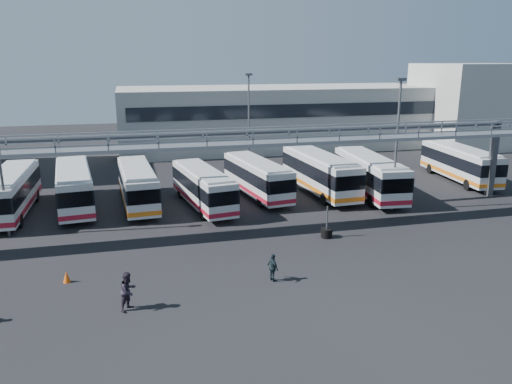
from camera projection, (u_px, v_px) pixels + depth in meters
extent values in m
plane|color=black|center=(270.00, 258.00, 29.96)|extent=(140.00, 140.00, 0.00)
cube|color=gray|center=(250.00, 144.00, 33.07)|extent=(50.00, 1.80, 0.22)
cube|color=gray|center=(253.00, 131.00, 32.03)|extent=(50.00, 0.10, 0.10)
cube|color=gray|center=(247.00, 128.00, 33.62)|extent=(50.00, 0.10, 0.10)
cube|color=#4C4F54|center=(237.00, 133.00, 36.76)|extent=(45.00, 0.50, 0.35)
cube|color=#9E9E99|center=(279.00, 117.00, 67.37)|extent=(42.00, 14.00, 8.00)
cube|color=#B2B2AD|center=(475.00, 105.00, 67.56)|extent=(14.00, 12.00, 11.00)
cylinder|color=#4C4F54|center=(0.00, 163.00, 32.35)|extent=(0.18, 0.18, 10.00)
cylinder|color=#4C4F54|center=(396.00, 148.00, 38.08)|extent=(0.18, 0.18, 10.00)
cube|color=#4C4F54|center=(401.00, 79.00, 36.77)|extent=(0.70, 0.35, 0.22)
cylinder|color=#4C4F54|center=(249.00, 126.00, 50.22)|extent=(0.18, 0.18, 10.00)
cube|color=#4C4F54|center=(249.00, 74.00, 48.91)|extent=(0.70, 0.35, 0.22)
cube|color=silver|center=(11.00, 192.00, 37.85)|extent=(2.52, 10.94, 2.73)
cube|color=black|center=(10.00, 187.00, 37.77)|extent=(2.58, 11.00, 1.09)
cube|color=maroon|center=(12.00, 204.00, 38.10)|extent=(2.57, 10.99, 0.35)
cube|color=silver|center=(8.00, 173.00, 37.48)|extent=(2.27, 9.85, 0.16)
cylinder|color=black|center=(20.00, 221.00, 35.17)|extent=(0.30, 0.99, 0.99)
cylinder|color=black|center=(7.00, 197.00, 41.20)|extent=(0.30, 0.99, 0.99)
cylinder|color=black|center=(36.00, 196.00, 41.73)|extent=(0.30, 0.99, 0.99)
cube|color=silver|center=(74.00, 186.00, 39.52)|extent=(3.69, 11.14, 2.73)
cube|color=black|center=(74.00, 182.00, 39.43)|extent=(3.76, 11.21, 1.09)
cube|color=maroon|center=(75.00, 198.00, 39.77)|extent=(3.75, 11.20, 0.35)
cube|color=silver|center=(72.00, 168.00, 39.14)|extent=(3.33, 10.03, 0.16)
cylinder|color=black|center=(61.00, 216.00, 36.31)|extent=(0.41, 1.02, 0.99)
cylinder|color=black|center=(93.00, 213.00, 37.08)|extent=(0.41, 1.02, 0.99)
cylinder|color=black|center=(61.00, 193.00, 42.63)|extent=(0.41, 1.02, 0.99)
cylinder|color=black|center=(88.00, 190.00, 43.40)|extent=(0.41, 1.02, 0.99)
cube|color=silver|center=(137.00, 184.00, 40.28)|extent=(3.09, 10.69, 2.64)
cube|color=black|center=(137.00, 181.00, 40.20)|extent=(3.15, 10.75, 1.06)
cube|color=orange|center=(138.00, 196.00, 40.53)|extent=(3.14, 10.74, 0.34)
cube|color=silver|center=(136.00, 168.00, 39.93)|extent=(2.78, 9.62, 0.15)
cylinder|color=black|center=(128.00, 212.00, 37.19)|extent=(0.35, 0.98, 0.96)
cylinder|color=black|center=(157.00, 210.00, 37.83)|extent=(0.35, 0.98, 0.96)
cylinder|color=black|center=(122.00, 191.00, 43.39)|extent=(0.35, 0.98, 0.96)
cylinder|color=black|center=(147.00, 189.00, 44.04)|extent=(0.35, 0.98, 0.96)
cube|color=silver|center=(203.00, 187.00, 39.85)|extent=(3.86, 10.41, 2.54)
cube|color=black|center=(203.00, 183.00, 39.77)|extent=(3.92, 10.48, 1.02)
cube|color=maroon|center=(203.00, 197.00, 40.08)|extent=(3.91, 10.47, 0.32)
cube|color=silver|center=(202.00, 170.00, 39.50)|extent=(3.47, 9.37, 0.15)
cylinder|color=black|center=(203.00, 214.00, 36.87)|extent=(0.42, 0.96, 0.93)
cylinder|color=black|center=(229.00, 211.00, 37.66)|extent=(0.42, 0.96, 0.93)
cylinder|color=black|center=(180.00, 193.00, 42.66)|extent=(0.42, 0.96, 0.93)
cylinder|color=black|center=(204.00, 191.00, 43.45)|extent=(0.42, 0.96, 0.93)
cube|color=silver|center=(257.00, 177.00, 43.05)|extent=(3.81, 10.59, 2.59)
cube|color=black|center=(257.00, 173.00, 42.97)|extent=(3.87, 10.66, 1.04)
cube|color=maroon|center=(257.00, 187.00, 43.28)|extent=(3.86, 10.64, 0.33)
cube|color=silver|center=(257.00, 161.00, 42.69)|extent=(3.43, 9.53, 0.15)
cylinder|color=black|center=(261.00, 202.00, 40.02)|extent=(0.41, 0.97, 0.94)
cylinder|color=black|center=(284.00, 199.00, 40.80)|extent=(0.41, 0.97, 0.94)
cylinder|color=black|center=(232.00, 183.00, 45.94)|extent=(0.41, 0.97, 0.94)
cylinder|color=black|center=(254.00, 181.00, 46.72)|extent=(0.41, 0.97, 0.94)
cube|color=silver|center=(320.00, 172.00, 43.99)|extent=(3.25, 11.60, 2.87)
cube|color=black|center=(320.00, 168.00, 43.90)|extent=(3.31, 11.66, 1.15)
cube|color=orange|center=(319.00, 183.00, 44.25)|extent=(3.30, 11.65, 0.36)
cube|color=silver|center=(320.00, 155.00, 43.60)|extent=(2.92, 10.44, 0.17)
cylinder|color=black|center=(325.00, 199.00, 40.62)|extent=(0.37, 1.06, 1.04)
cylinder|color=black|center=(351.00, 197.00, 41.31)|extent=(0.37, 1.06, 1.04)
cylinder|color=black|center=(292.00, 179.00, 47.38)|extent=(0.37, 1.06, 1.04)
cylinder|color=black|center=(314.00, 177.00, 48.07)|extent=(0.37, 1.06, 1.04)
cube|color=silver|center=(369.00, 174.00, 43.32)|extent=(3.55, 11.51, 2.83)
cube|color=black|center=(369.00, 170.00, 43.24)|extent=(3.62, 11.58, 1.13)
cube|color=maroon|center=(369.00, 185.00, 43.58)|extent=(3.61, 11.57, 0.36)
cube|color=silver|center=(370.00, 157.00, 42.94)|extent=(3.20, 10.36, 0.16)
cylinder|color=black|center=(371.00, 201.00, 40.03)|extent=(0.40, 1.05, 1.03)
cylinder|color=black|center=(399.00, 200.00, 40.40)|extent=(0.40, 1.05, 1.03)
cylinder|color=black|center=(342.00, 180.00, 46.95)|extent=(0.40, 1.05, 1.03)
cylinder|color=black|center=(366.00, 179.00, 47.31)|extent=(0.40, 1.05, 1.03)
cube|color=silver|center=(460.00, 163.00, 48.48)|extent=(3.55, 11.13, 2.74)
cube|color=black|center=(460.00, 159.00, 48.40)|extent=(3.61, 11.20, 1.09)
cube|color=orange|center=(459.00, 172.00, 48.73)|extent=(3.60, 11.19, 0.35)
cube|color=silver|center=(461.00, 148.00, 48.11)|extent=(3.19, 10.02, 0.16)
cylinder|color=black|center=(468.00, 185.00, 45.31)|extent=(0.39, 1.02, 0.99)
cylinder|color=black|center=(490.00, 184.00, 45.64)|extent=(0.39, 1.02, 0.99)
cylinder|color=black|center=(430.00, 169.00, 52.00)|extent=(0.39, 1.02, 0.99)
cylinder|color=black|center=(450.00, 168.00, 52.33)|extent=(0.39, 1.02, 0.99)
imported|color=#29222F|center=(128.00, 291.00, 23.53)|extent=(1.16, 1.17, 1.90)
imported|color=#19272E|center=(273.00, 268.00, 26.63)|extent=(0.64, 0.97, 1.54)
cone|color=#EB520D|center=(67.00, 277.00, 26.58)|extent=(0.42, 0.42, 0.63)
cylinder|color=black|center=(326.00, 236.00, 33.35)|extent=(0.76, 0.76, 0.18)
cylinder|color=black|center=(327.00, 233.00, 33.29)|extent=(0.76, 0.76, 0.18)
cylinder|color=black|center=(327.00, 230.00, 33.24)|extent=(0.76, 0.76, 0.18)
cylinder|color=#4C4F54|center=(327.00, 222.00, 33.09)|extent=(0.11, 0.11, 2.18)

